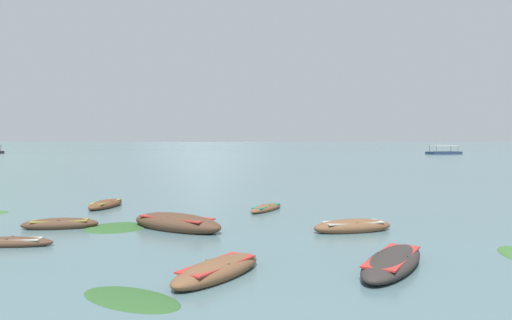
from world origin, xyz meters
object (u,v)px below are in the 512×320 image
(rowboat_0, at_px, (392,262))
(rowboat_2, at_px, (177,223))
(rowboat_5, at_px, (353,227))
(rowboat_6, at_px, (217,270))
(rowboat_7, at_px, (10,242))
(rowboat_4, at_px, (266,208))
(ferry_1, at_px, (444,153))
(rowboat_1, at_px, (60,224))
(rowboat_3, at_px, (106,204))

(rowboat_0, bearing_deg, rowboat_2, 137.50)
(rowboat_0, xyz_separation_m, rowboat_5, (0.26, 5.73, 0.01))
(rowboat_2, distance_m, rowboat_6, 7.40)
(rowboat_6, relative_size, rowboat_7, 1.19)
(rowboat_4, xyz_separation_m, rowboat_7, (-9.75, -8.15, 0.00))
(rowboat_5, bearing_deg, rowboat_6, -130.24)
(rowboat_2, xyz_separation_m, rowboat_5, (7.35, -0.78, -0.07))
(rowboat_7, bearing_deg, rowboat_6, -29.15)
(rowboat_2, bearing_deg, rowboat_5, -6.03)
(rowboat_4, bearing_deg, rowboat_0, -75.97)
(rowboat_2, bearing_deg, ferry_1, 60.83)
(rowboat_1, xyz_separation_m, rowboat_2, (5.05, -0.52, 0.09))
(rowboat_6, distance_m, ferry_1, 125.79)
(rowboat_2, relative_size, ferry_1, 0.49)
(rowboat_5, distance_m, rowboat_7, 13.11)
(rowboat_1, bearing_deg, rowboat_0, -30.04)
(rowboat_0, xyz_separation_m, rowboat_6, (-5.13, -0.63, 0.00))
(rowboat_4, xyz_separation_m, rowboat_6, (-2.19, -12.36, 0.06))
(rowboat_4, height_order, rowboat_5, rowboat_5)
(rowboat_6, bearing_deg, rowboat_5, 49.76)
(rowboat_5, height_order, rowboat_7, rowboat_5)
(rowboat_2, height_order, rowboat_3, rowboat_2)
(rowboat_4, bearing_deg, rowboat_1, -152.95)
(rowboat_3, height_order, ferry_1, ferry_1)
(rowboat_1, bearing_deg, rowboat_4, 27.05)
(rowboat_1, distance_m, rowboat_2, 5.08)
(rowboat_1, distance_m, rowboat_4, 10.35)
(rowboat_4, bearing_deg, ferry_1, 61.38)
(rowboat_7, bearing_deg, rowboat_2, 27.62)
(rowboat_1, bearing_deg, rowboat_3, 87.75)
(rowboat_6, xyz_separation_m, rowboat_7, (-7.56, 4.21, -0.06))
(ferry_1, bearing_deg, rowboat_5, -115.86)
(rowboat_3, height_order, rowboat_7, rowboat_3)
(rowboat_0, distance_m, rowboat_3, 17.92)
(rowboat_1, relative_size, rowboat_5, 0.91)
(rowboat_5, distance_m, rowboat_6, 8.33)
(rowboat_0, xyz_separation_m, rowboat_7, (-12.68, 3.58, -0.06))
(rowboat_2, relative_size, rowboat_4, 1.47)
(rowboat_7, bearing_deg, rowboat_0, -15.76)
(ferry_1, bearing_deg, rowboat_2, -119.17)
(rowboat_0, distance_m, rowboat_6, 5.17)
(rowboat_2, distance_m, rowboat_5, 7.39)
(rowboat_6, bearing_deg, rowboat_0, 7.05)
(rowboat_0, relative_size, rowboat_2, 0.99)
(rowboat_2, height_order, rowboat_5, rowboat_2)
(ferry_1, bearing_deg, rowboat_0, -114.80)
(rowboat_0, height_order, rowboat_7, rowboat_0)
(rowboat_3, distance_m, rowboat_7, 9.86)
(rowboat_5, height_order, rowboat_6, rowboat_5)
(rowboat_2, distance_m, rowboat_4, 6.68)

